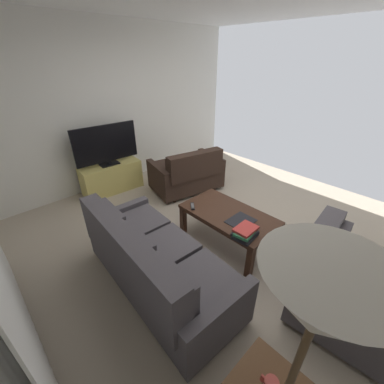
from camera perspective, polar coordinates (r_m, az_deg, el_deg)
The scene contains 12 objects.
ground_plane at distance 3.59m, azimuth 7.16°, elevation -8.41°, with size 5.00×5.04×0.01m, color tan.
wall_right at distance 4.87m, azimuth -16.13°, elevation 18.53°, with size 0.12×5.04×2.72m, color silver.
sofa_main at distance 2.57m, azimuth -9.01°, elevation -15.86°, with size 1.87×0.90×0.87m.
loveseat_near at distance 4.38m, azimuth -1.03°, elevation 4.58°, with size 1.01×1.33×0.80m.
coffee_table at distance 3.13m, azimuth 8.48°, elevation -5.87°, with size 1.17×0.65×0.46m.
floor_lamp at distance 0.91m, azimuth 26.50°, elevation -25.51°, with size 0.39×0.39×1.69m.
tv_stand at distance 4.64m, azimuth -18.19°, elevation 3.23°, with size 0.47×1.05×0.51m.
flat_tv at distance 4.42m, azimuth -19.39°, elevation 10.38°, with size 0.22×1.08×0.68m.
armchair_side at distance 2.72m, azimuth 32.19°, elevation -18.06°, with size 0.94×0.98×0.90m.
book_stack at distance 2.73m, azimuth 12.32°, elevation -9.18°, with size 0.23×0.29×0.11m.
tv_remote at distance 3.17m, azimuth 0.13°, elevation -3.33°, with size 0.15×0.14×0.02m.
loose_magazine at distance 2.97m, azimuth 11.31°, elevation -6.65°, with size 0.26×0.32×0.01m, color black.
Camera 1 is at (-1.74, 2.27, 2.17)m, focal length 22.89 mm.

